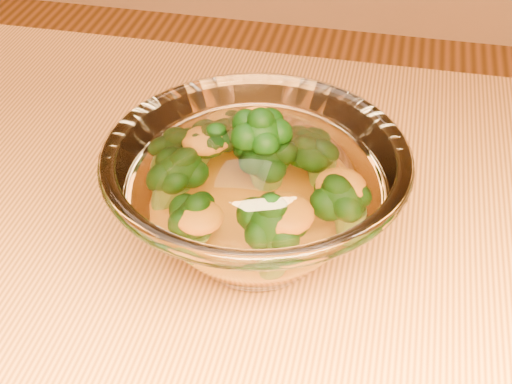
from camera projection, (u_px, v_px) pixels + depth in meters
table at (130, 340)px, 0.67m from camera, size 1.20×0.80×0.75m
glass_bowl at (256, 197)px, 0.59m from camera, size 0.25×0.25×0.11m
cheese_sauce at (256, 218)px, 0.60m from camera, size 0.12×0.12×0.03m
broccoli_heap at (251, 175)px, 0.59m from camera, size 0.19×0.16×0.09m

